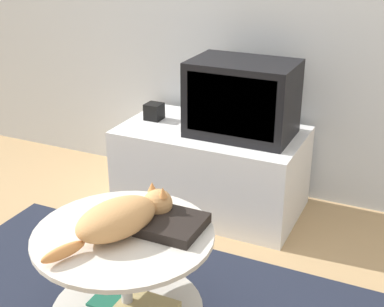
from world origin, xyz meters
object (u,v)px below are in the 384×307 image
dvd_box (173,225)px  cat (122,217)px  tv (242,99)px  speaker (154,111)px

dvd_box → cat: bearing=-147.0°
tv → dvd_box: (0.14, -1.10, -0.16)m
tv → dvd_box: size_ratio=2.56×
tv → cat: size_ratio=1.06×
speaker → cat: size_ratio=0.18×
tv → dvd_box: bearing=-82.9°
tv → cat: (-0.02, -1.20, -0.11)m
dvd_box → tv: bearing=97.1°
speaker → cat: 1.33m
tv → cat: 1.21m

